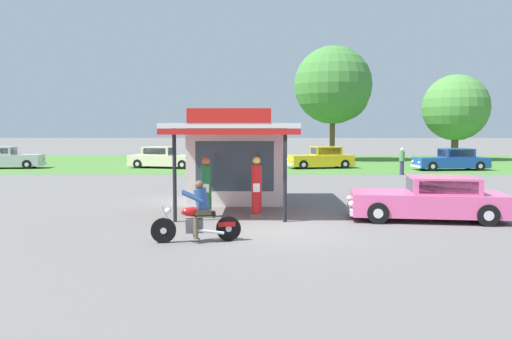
{
  "coord_description": "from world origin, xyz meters",
  "views": [
    {
      "loc": [
        -0.57,
        -14.83,
        2.89
      ],
      "look_at": [
        -0.69,
        3.98,
        1.4
      ],
      "focal_mm": 36.56,
      "sensor_mm": 36.0,
      "label": 1
    }
  ],
  "objects_px": {
    "parked_car_back_row_left": "(322,158)",
    "bystander_leaning_by_kiosk": "(402,161)",
    "gas_pump_nearside": "(206,190)",
    "parked_car_back_row_right": "(234,162)",
    "gas_pump_offside": "(257,190)",
    "motorcycle_with_rider": "(198,217)",
    "featured_classic_sedan": "(430,200)",
    "parked_car_back_row_centre": "(164,158)",
    "parked_car_back_row_far_left": "(452,160)",
    "parked_car_back_row_centre_left": "(6,159)"
  },
  "relations": [
    {
      "from": "parked_car_back_row_centre_left",
      "to": "parked_car_back_row_right",
      "type": "distance_m",
      "value": 17.03
    },
    {
      "from": "motorcycle_with_rider",
      "to": "parked_car_back_row_far_left",
      "type": "xyz_separation_m",
      "value": [
        15.08,
        23.36,
        0.03
      ]
    },
    {
      "from": "gas_pump_offside",
      "to": "parked_car_back_row_right",
      "type": "distance_m",
      "value": 18.61
    },
    {
      "from": "parked_car_back_row_left",
      "to": "parked_car_back_row_far_left",
      "type": "xyz_separation_m",
      "value": [
        8.93,
        -1.74,
        -0.04
      ]
    },
    {
      "from": "gas_pump_offside",
      "to": "parked_car_back_row_right",
      "type": "xyz_separation_m",
      "value": [
        -1.64,
        18.53,
        -0.25
      ]
    },
    {
      "from": "featured_classic_sedan",
      "to": "parked_car_back_row_left",
      "type": "distance_m",
      "value": 21.85
    },
    {
      "from": "parked_car_back_row_centre",
      "to": "parked_car_back_row_far_left",
      "type": "relative_size",
      "value": 1.04
    },
    {
      "from": "parked_car_back_row_left",
      "to": "parked_car_back_row_centre",
      "type": "bearing_deg",
      "value": 179.14
    },
    {
      "from": "parked_car_back_row_right",
      "to": "bystander_leaning_by_kiosk",
      "type": "distance_m",
      "value": 11.05
    },
    {
      "from": "gas_pump_offside",
      "to": "motorcycle_with_rider",
      "type": "distance_m",
      "value": 4.06
    },
    {
      "from": "parked_car_back_row_centre_left",
      "to": "bystander_leaning_by_kiosk",
      "type": "height_order",
      "value": "bystander_leaning_by_kiosk"
    },
    {
      "from": "motorcycle_with_rider",
      "to": "parked_car_back_row_centre",
      "type": "bearing_deg",
      "value": 102.33
    },
    {
      "from": "parked_car_back_row_centre_left",
      "to": "parked_car_back_row_centre",
      "type": "distance_m",
      "value": 11.5
    },
    {
      "from": "gas_pump_nearside",
      "to": "parked_car_back_row_right",
      "type": "bearing_deg",
      "value": 89.99
    },
    {
      "from": "motorcycle_with_rider",
      "to": "parked_car_back_row_centre",
      "type": "height_order",
      "value": "motorcycle_with_rider"
    },
    {
      "from": "featured_classic_sedan",
      "to": "gas_pump_nearside",
      "type": "bearing_deg",
      "value": 176.01
    },
    {
      "from": "parked_car_back_row_centre",
      "to": "parked_car_back_row_right",
      "type": "bearing_deg",
      "value": -29.04
    },
    {
      "from": "featured_classic_sedan",
      "to": "parked_car_back_row_far_left",
      "type": "height_order",
      "value": "parked_car_back_row_far_left"
    },
    {
      "from": "parked_car_back_row_far_left",
      "to": "bystander_leaning_by_kiosk",
      "type": "height_order",
      "value": "bystander_leaning_by_kiosk"
    },
    {
      "from": "featured_classic_sedan",
      "to": "bystander_leaning_by_kiosk",
      "type": "bearing_deg",
      "value": 77.66
    },
    {
      "from": "gas_pump_nearside",
      "to": "parked_car_back_row_centre",
      "type": "distance_m",
      "value": 22.17
    },
    {
      "from": "parked_car_back_row_far_left",
      "to": "motorcycle_with_rider",
      "type": "bearing_deg",
      "value": -122.85
    },
    {
      "from": "parked_car_back_row_far_left",
      "to": "featured_classic_sedan",
      "type": "bearing_deg",
      "value": -111.96
    },
    {
      "from": "parked_car_back_row_centre_left",
      "to": "bystander_leaning_by_kiosk",
      "type": "bearing_deg",
      "value": -10.55
    },
    {
      "from": "motorcycle_with_rider",
      "to": "featured_classic_sedan",
      "type": "relative_size",
      "value": 0.45
    },
    {
      "from": "gas_pump_nearside",
      "to": "featured_classic_sedan",
      "type": "distance_m",
      "value": 7.17
    },
    {
      "from": "gas_pump_nearside",
      "to": "motorcycle_with_rider",
      "type": "relative_size",
      "value": 0.86
    },
    {
      "from": "parked_car_back_row_far_left",
      "to": "parked_car_back_row_centre_left",
      "type": "bearing_deg",
      "value": 177.53
    },
    {
      "from": "featured_classic_sedan",
      "to": "parked_car_back_row_centre_left",
      "type": "relative_size",
      "value": 0.96
    },
    {
      "from": "motorcycle_with_rider",
      "to": "parked_car_back_row_centre_left",
      "type": "height_order",
      "value": "parked_car_back_row_centre_left"
    },
    {
      "from": "featured_classic_sedan",
      "to": "parked_car_back_row_left",
      "type": "relative_size",
      "value": 1.0
    },
    {
      "from": "motorcycle_with_rider",
      "to": "parked_car_back_row_right",
      "type": "relative_size",
      "value": 0.44
    },
    {
      "from": "motorcycle_with_rider",
      "to": "gas_pump_nearside",
      "type": "bearing_deg",
      "value": 92.48
    },
    {
      "from": "gas_pump_nearside",
      "to": "parked_car_back_row_centre_left",
      "type": "height_order",
      "value": "gas_pump_nearside"
    },
    {
      "from": "gas_pump_nearside",
      "to": "parked_car_back_row_right",
      "type": "xyz_separation_m",
      "value": [
        0.0,
        18.53,
        -0.24
      ]
    },
    {
      "from": "parked_car_back_row_centre",
      "to": "bystander_leaning_by_kiosk",
      "type": "height_order",
      "value": "bystander_leaning_by_kiosk"
    },
    {
      "from": "motorcycle_with_rider",
      "to": "parked_car_back_row_right",
      "type": "height_order",
      "value": "motorcycle_with_rider"
    },
    {
      "from": "motorcycle_with_rider",
      "to": "parked_car_back_row_far_left",
      "type": "relative_size",
      "value": 0.43
    },
    {
      "from": "bystander_leaning_by_kiosk",
      "to": "parked_car_back_row_centre",
      "type": "bearing_deg",
      "value": 160.58
    },
    {
      "from": "motorcycle_with_rider",
      "to": "parked_car_back_row_centre_left",
      "type": "distance_m",
      "value": 30.03
    },
    {
      "from": "gas_pump_offside",
      "to": "parked_car_back_row_far_left",
      "type": "xyz_separation_m",
      "value": [
        13.6,
        19.6,
        -0.23
      ]
    },
    {
      "from": "bystander_leaning_by_kiosk",
      "to": "featured_classic_sedan",
      "type": "bearing_deg",
      "value": -102.34
    },
    {
      "from": "parked_car_back_row_left",
      "to": "bystander_leaning_by_kiosk",
      "type": "xyz_separation_m",
      "value": [
        4.4,
        -5.49,
        0.18
      ]
    },
    {
      "from": "parked_car_back_row_centre",
      "to": "bystander_leaning_by_kiosk",
      "type": "xyz_separation_m",
      "value": [
        16.08,
        -5.67,
        0.19
      ]
    },
    {
      "from": "parked_car_back_row_right",
      "to": "parked_car_back_row_far_left",
      "type": "bearing_deg",
      "value": 3.99
    },
    {
      "from": "parked_car_back_row_centre",
      "to": "parked_car_back_row_centre_left",
      "type": "bearing_deg",
      "value": -177.34
    },
    {
      "from": "motorcycle_with_rider",
      "to": "parked_car_back_row_left",
      "type": "xyz_separation_m",
      "value": [
        6.16,
        25.11,
        0.06
      ]
    },
    {
      "from": "parked_car_back_row_centre_left",
      "to": "bystander_leaning_by_kiosk",
      "type": "relative_size",
      "value": 3.12
    },
    {
      "from": "gas_pump_offside",
      "to": "parked_car_back_row_centre",
      "type": "bearing_deg",
      "value": 108.05
    },
    {
      "from": "gas_pump_offside",
      "to": "parked_car_back_row_left",
      "type": "xyz_separation_m",
      "value": [
        4.67,
        21.34,
        -0.19
      ]
    }
  ]
}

